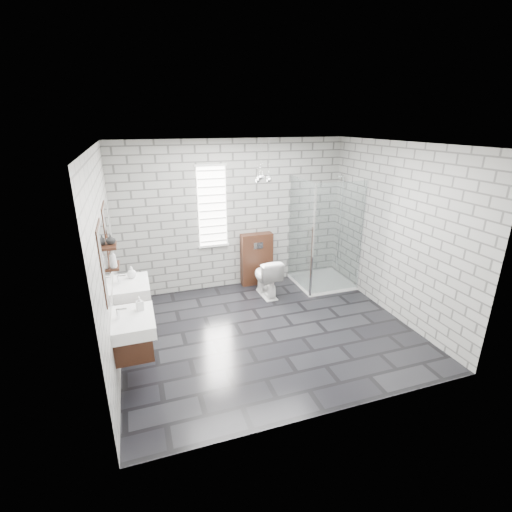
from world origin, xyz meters
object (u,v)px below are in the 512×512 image
vanity_left (130,324)px  toilet (266,277)px  cistern_panel (257,259)px  vanity_right (129,289)px  shower_enclosure (321,261)px

vanity_left → toilet: vanity_left is taller
vanity_left → cistern_panel: (2.31, 2.22, -0.26)m
vanity_right → toilet: bearing=15.8°
vanity_right → toilet: 2.43m
cistern_panel → toilet: size_ratio=1.41×
vanity_left → toilet: bearing=36.0°
vanity_left → vanity_right: same height
vanity_right → shower_enclosure: shower_enclosure is taller
cistern_panel → vanity_right: bearing=-152.4°
vanity_left → toilet: size_ratio=2.22×
cistern_panel → shower_enclosure: size_ratio=0.49×
vanity_left → cistern_panel: vanity_left is taller
vanity_left → toilet: (2.31, 1.67, -0.40)m
vanity_left → vanity_right: 1.02m
vanity_right → cistern_panel: vanity_right is taller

